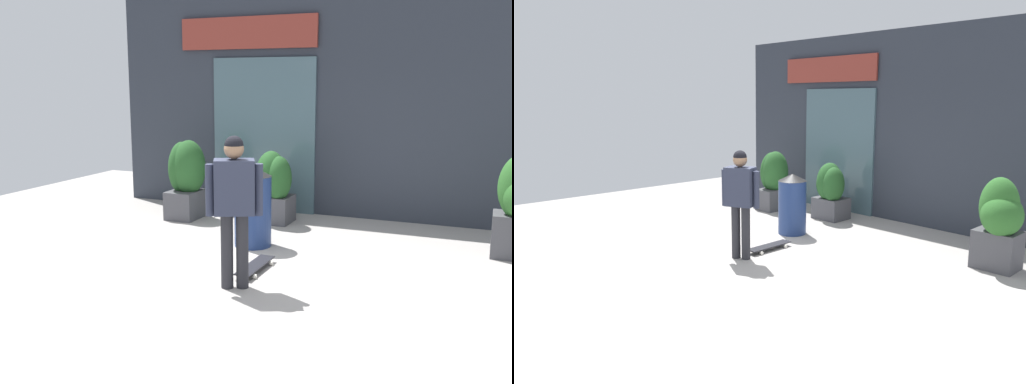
# 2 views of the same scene
# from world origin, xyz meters

# --- Properties ---
(ground_plane) EXTENTS (12.00, 12.00, 0.00)m
(ground_plane) POSITION_xyz_m (0.00, 0.00, 0.00)
(ground_plane) COLOR #9E9993
(building_facade) EXTENTS (7.10, 0.31, 3.58)m
(building_facade) POSITION_xyz_m (-0.05, 3.46, 1.78)
(building_facade) COLOR #2D333D
(building_facade) RESTS_ON ground_plane
(skateboarder) EXTENTS (0.54, 0.41, 1.61)m
(skateboarder) POSITION_xyz_m (0.22, -0.27, 0.97)
(skateboarder) COLOR #28282D
(skateboarder) RESTS_ON ground_plane
(skateboard) EXTENTS (0.24, 0.79, 0.08)m
(skateboard) POSITION_xyz_m (0.21, 0.31, 0.06)
(skateboard) COLOR black
(skateboard) RESTS_ON ground_plane
(planter_box_left) EXTENTS (0.59, 0.64, 1.24)m
(planter_box_left) POSITION_xyz_m (-1.83, 2.33, 0.68)
(planter_box_left) COLOR #47474C
(planter_box_left) RESTS_ON ground_plane
(planter_box_right) EXTENTS (0.63, 0.60, 1.11)m
(planter_box_right) POSITION_xyz_m (-0.44, 2.54, 0.62)
(planter_box_right) COLOR #47474C
(planter_box_right) RESTS_ON ground_plane
(trash_bin) EXTENTS (0.50, 0.50, 1.06)m
(trash_bin) POSITION_xyz_m (-0.23, 1.26, 0.53)
(trash_bin) COLOR navy
(trash_bin) RESTS_ON ground_plane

